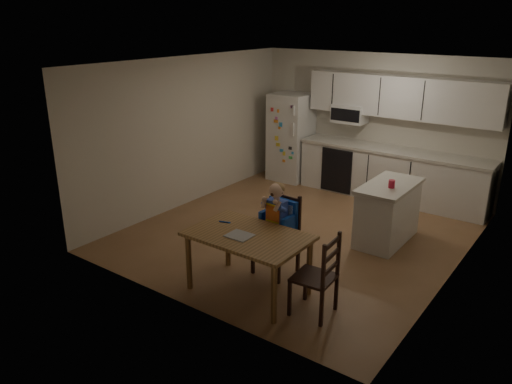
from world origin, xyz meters
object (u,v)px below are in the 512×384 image
Objects in this scene: red_cup at (392,184)px; kitchen_island at (388,213)px; dining_table at (248,242)px; chair_booster at (278,219)px; refrigerator at (291,137)px; chair_side at (322,271)px.

kitchen_island is at bearing 116.88° from red_cup.
dining_table is 1.15× the size of chair_booster.
chair_side is at bearing -53.53° from refrigerator.
kitchen_island is 0.85× the size of dining_table.
refrigerator is 3.32m from red_cup.
refrigerator is 1.41× the size of chair_booster.
refrigerator is at bearing 116.17° from dining_table.
red_cup is (2.79, -1.81, 0.07)m from refrigerator.
refrigerator is at bearing 147.03° from red_cup.
chair_side is (0.18, -2.26, 0.10)m from kitchen_island.
red_cup is at bearing 179.05° from chair_side.
dining_table is at bearing -86.75° from chair_booster.
red_cup is at bearing -32.97° from refrigerator.
refrigerator reaches higher than dining_table.
dining_table is at bearing -108.22° from kitchen_island.
chair_booster is (0.00, 0.62, 0.09)m from dining_table.
refrigerator is at bearing 123.77° from chair_booster.
dining_table is at bearing -110.87° from red_cup.
dining_table is at bearing -63.83° from refrigerator.
kitchen_island is at bearing -31.59° from refrigerator.
chair_side is (2.90, -3.93, -0.31)m from refrigerator.
chair_booster reaches higher than chair_side.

